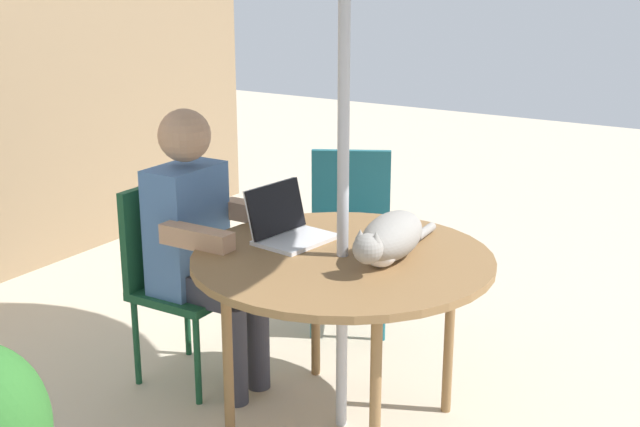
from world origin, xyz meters
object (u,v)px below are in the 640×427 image
Objects in this scene: patio_table at (342,268)px; chair_empty at (350,225)px; cat at (390,238)px; person_seated at (200,236)px; laptop at (285,224)px; chair_occupied at (174,267)px.

chair_empty is at bearing 27.90° from patio_table.
chair_empty reaches higher than patio_table.
patio_table is 0.22m from cat.
chair_empty is 1.33× the size of cat.
patio_table is at bearing 106.61° from cat.
laptop is (0.05, -0.40, 0.10)m from person_seated.
person_seated reaches higher than chair_empty.
cat is at bearing -142.99° from chair_empty.
person_seated reaches higher than cat.
laptop reaches higher than patio_table.
person_seated reaches higher than patio_table.
chair_occupied reaches higher than patio_table.
chair_empty is (0.93, 0.49, -0.16)m from patio_table.
laptop is at bearing -82.27° from person_seated.
chair_occupied is at bearing 95.56° from laptop.
patio_table is 0.32m from laptop.
cat is at bearing -73.39° from patio_table.
patio_table is at bearing -90.00° from chair_occupied.
chair_empty is at bearing 37.01° from cat.
cat is (0.05, -0.86, 0.12)m from person_seated.
patio_table is 0.95× the size of person_seated.
person_seated is (0.00, -0.16, 0.17)m from chair_occupied.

